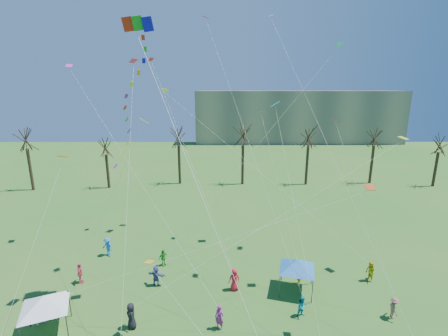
{
  "coord_description": "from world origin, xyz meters",
  "views": [
    {
      "loc": [
        -0.15,
        -12.99,
        15.59
      ],
      "look_at": [
        -0.1,
        5.0,
        11.0
      ],
      "focal_mm": 25.0,
      "sensor_mm": 36.0,
      "label": 1
    }
  ],
  "objects_px": {
    "canopy_tent_blue": "(297,264)",
    "canopy_tent_white": "(44,302)",
    "distant_building": "(296,116)",
    "big_box_kite": "(136,105)"
  },
  "relations": [
    {
      "from": "canopy_tent_blue",
      "to": "canopy_tent_white",
      "type": "bearing_deg",
      "value": -165.36
    },
    {
      "from": "distant_building",
      "to": "big_box_kite",
      "type": "distance_m",
      "value": 80.16
    },
    {
      "from": "big_box_kite",
      "to": "canopy_tent_white",
      "type": "bearing_deg",
      "value": -152.98
    },
    {
      "from": "big_box_kite",
      "to": "canopy_tent_white",
      "type": "height_order",
      "value": "big_box_kite"
    },
    {
      "from": "canopy_tent_white",
      "to": "canopy_tent_blue",
      "type": "bearing_deg",
      "value": 14.64
    },
    {
      "from": "distant_building",
      "to": "canopy_tent_blue",
      "type": "distance_m",
      "value": 75.38
    },
    {
      "from": "distant_building",
      "to": "canopy_tent_white",
      "type": "xyz_separation_m",
      "value": [
        -33.56,
        -77.88,
        -5.05
      ]
    },
    {
      "from": "distant_building",
      "to": "canopy_tent_white",
      "type": "relative_size",
      "value": 16.82
    },
    {
      "from": "distant_building",
      "to": "big_box_kite",
      "type": "bearing_deg",
      "value": -110.29
    },
    {
      "from": "canopy_tent_blue",
      "to": "distant_building",
      "type": "bearing_deg",
      "value": 77.41
    }
  ]
}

